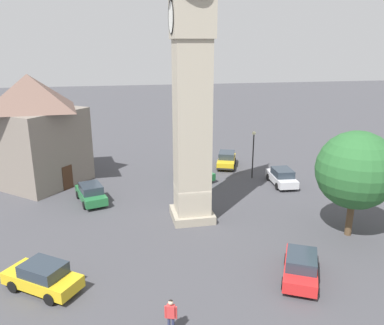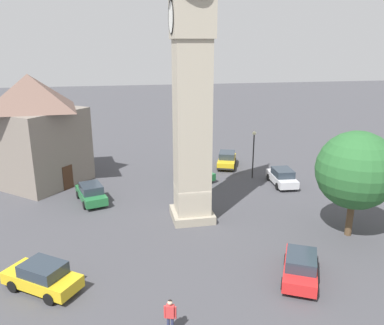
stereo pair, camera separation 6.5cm
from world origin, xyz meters
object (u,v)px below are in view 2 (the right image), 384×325
object	(u,v)px
car_blue_kerb	(91,193)
car_red_corner	(301,266)
pedestrian	(170,313)
car_silver_kerb	(42,277)
car_black_far	(227,159)
car_green_alley	(195,171)
car_white_side	(282,177)
lamp_post	(254,147)
clock_tower	(192,34)
tree	(356,170)
building_terrace_right	(33,129)

from	to	relation	value
car_blue_kerb	car_red_corner	world-z (taller)	same
pedestrian	car_silver_kerb	bearing A→B (deg)	-126.34
car_black_far	car_green_alley	world-z (taller)	same
car_silver_kerb	car_white_side	bearing A→B (deg)	123.53
car_red_corner	car_green_alley	world-z (taller)	same
car_black_far	car_red_corner	bearing A→B (deg)	-4.98
car_silver_kerb	pedestrian	xyz separation A→B (m)	(4.41, 6.00, 0.25)
car_blue_kerb	car_white_side	bearing A→B (deg)	92.58
lamp_post	pedestrian	bearing A→B (deg)	-29.11
car_white_side	car_black_far	size ratio (longest dim) A/B	0.95
car_white_side	pedestrian	distance (m)	20.92
car_silver_kerb	car_green_alley	bearing A→B (deg)	143.87
clock_tower	car_white_side	world-z (taller)	clock_tower
tree	lamp_post	size ratio (longest dim) A/B	1.55
lamp_post	car_green_alley	bearing A→B (deg)	-97.50
car_silver_kerb	tree	distance (m)	19.46
clock_tower	lamp_post	world-z (taller)	clock_tower
building_terrace_right	clock_tower	bearing A→B (deg)	49.60
car_red_corner	pedestrian	size ratio (longest dim) A/B	2.62
clock_tower	pedestrian	size ratio (longest dim) A/B	12.94
car_silver_kerb	car_black_far	distance (m)	24.06
car_white_side	tree	xyz separation A→B (m)	(9.89, 0.37, 3.76)
car_silver_kerb	car_green_alley	world-z (taller)	same
clock_tower	pedestrian	xyz separation A→B (m)	(11.38, -3.22, -11.81)
car_green_alley	tree	world-z (taller)	tree
car_silver_kerb	pedestrian	bearing A→B (deg)	53.66
car_blue_kerb	car_green_alley	distance (m)	10.08
tree	lamp_post	xyz separation A→B (m)	(-12.22, -2.34, -1.43)
clock_tower	pedestrian	distance (m)	16.71
pedestrian	lamp_post	bearing A→B (deg)	150.89
car_silver_kerb	car_white_side	world-z (taller)	same
car_black_far	tree	xyz separation A→B (m)	(16.21, 3.71, 3.76)
car_black_far	pedestrian	size ratio (longest dim) A/B	2.64
car_red_corner	car_black_far	distance (m)	20.39
car_blue_kerb	car_red_corner	distance (m)	17.60
clock_tower	car_black_far	xyz separation A→B (m)	(-11.66, 6.01, -12.06)
car_red_corner	lamp_post	bearing A→B (deg)	169.09
car_white_side	building_terrace_right	bearing A→B (deg)	-103.37
pedestrian	building_terrace_right	distance (m)	24.03
car_silver_kerb	pedestrian	world-z (taller)	pedestrian
clock_tower	car_red_corner	bearing A→B (deg)	26.09
lamp_post	car_blue_kerb	bearing A→B (deg)	-78.20
clock_tower	car_black_far	bearing A→B (deg)	152.75
car_blue_kerb	car_red_corner	xyz separation A→B (m)	(13.24, 11.60, 0.00)
car_silver_kerb	car_white_side	size ratio (longest dim) A/B	1.02
car_red_corner	building_terrace_right	bearing A→B (deg)	-139.13
car_blue_kerb	car_green_alley	world-z (taller)	same
tree	car_blue_kerb	bearing A→B (deg)	-118.15
building_terrace_right	lamp_post	xyz separation A→B (m)	(2.83, 19.72, -1.92)
car_green_alley	pedestrian	size ratio (longest dim) A/B	2.63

